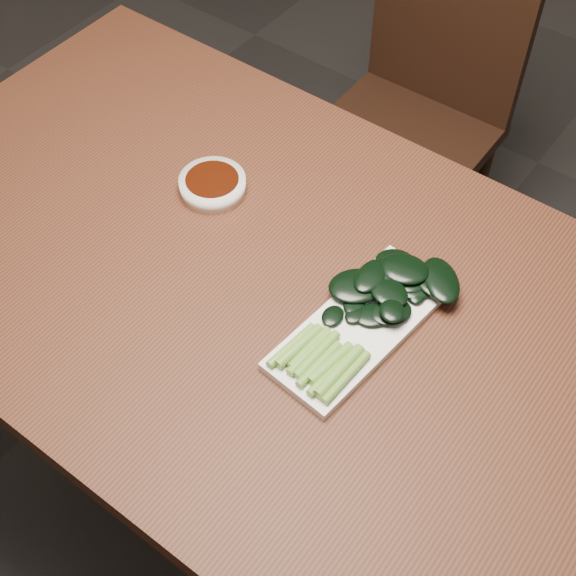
{
  "coord_description": "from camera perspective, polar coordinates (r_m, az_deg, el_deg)",
  "views": [
    {
      "loc": [
        0.48,
        -0.59,
        1.7
      ],
      "look_at": [
        0.04,
        0.0,
        0.76
      ],
      "focal_mm": 50.0,
      "sensor_mm": 36.0,
      "label": 1
    }
  ],
  "objects": [
    {
      "name": "chair_far",
      "position": [
        1.94,
        9.18,
        12.54
      ],
      "size": [
        0.39,
        0.39,
        0.89
      ],
      "rotation": [
        0.0,
        0.0,
        0.01
      ],
      "color": "black",
      "rests_on": "ground"
    },
    {
      "name": "gai_lan",
      "position": [
        1.17,
        6.42,
        -0.95
      ],
      "size": [
        0.2,
        0.32,
        0.03
      ],
      "color": "#6DA438",
      "rests_on": "serving_plate"
    },
    {
      "name": "ground",
      "position": [
        1.86,
        -0.91,
        -14.09
      ],
      "size": [
        6.0,
        6.0,
        0.0
      ],
      "primitive_type": "plane",
      "color": "#282626",
      "rests_on": "ground"
    },
    {
      "name": "sauce_bowl",
      "position": [
        1.34,
        -5.39,
        7.34
      ],
      "size": [
        0.11,
        0.11,
        0.03
      ],
      "color": "white",
      "rests_on": "table"
    },
    {
      "name": "serving_plate",
      "position": [
        1.16,
        5.1,
        -2.75
      ],
      "size": [
        0.15,
        0.31,
        0.01
      ],
      "rotation": [
        0.0,
        0.0,
        -0.1
      ],
      "color": "white",
      "rests_on": "table"
    },
    {
      "name": "table",
      "position": [
        1.27,
        -1.3,
        -1.54
      ],
      "size": [
        1.4,
        0.8,
        0.75
      ],
      "color": "#4A2415",
      "rests_on": "ground"
    }
  ]
}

